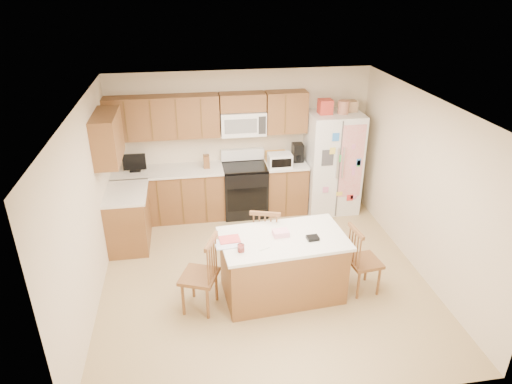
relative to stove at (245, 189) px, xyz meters
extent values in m
plane|color=tan|center=(0.00, -1.94, -0.47)|extent=(4.50, 4.50, 0.00)
cube|color=beige|center=(0.00, 0.31, 0.78)|extent=(4.50, 0.10, 2.50)
cube|color=beige|center=(0.00, -4.19, 0.78)|extent=(4.50, 0.10, 2.50)
cube|color=beige|center=(-2.25, -1.94, 0.78)|extent=(0.10, 4.50, 2.50)
cube|color=beige|center=(2.25, -1.94, 0.78)|extent=(0.10, 4.50, 2.50)
cube|color=white|center=(0.00, -1.94, 2.03)|extent=(4.50, 4.50, 0.04)
cube|color=brown|center=(-1.31, 0.01, -0.03)|extent=(1.87, 0.60, 0.88)
cube|color=brown|center=(0.74, 0.01, -0.03)|extent=(0.72, 0.60, 0.88)
cube|color=brown|center=(-1.95, -0.76, -0.03)|extent=(0.60, 0.95, 0.88)
cube|color=silver|center=(-1.31, 0.00, 0.43)|extent=(1.87, 0.64, 0.04)
cube|color=silver|center=(0.74, 0.00, 0.43)|extent=(0.72, 0.64, 0.04)
cube|color=silver|center=(-1.94, -0.76, 0.43)|extent=(0.64, 0.95, 0.04)
cube|color=brown|center=(-1.32, 0.15, 1.33)|extent=(1.85, 0.33, 0.70)
cube|color=brown|center=(0.75, 0.15, 1.33)|extent=(0.70, 0.33, 0.70)
cube|color=brown|center=(0.00, 0.15, 1.53)|extent=(0.76, 0.33, 0.29)
cube|color=brown|center=(-2.08, -0.76, 1.33)|extent=(0.33, 0.95, 0.70)
cube|color=#573C17|center=(-1.90, -0.02, 1.33)|extent=(0.02, 0.01, 0.66)
cube|color=#573C17|center=(-1.90, -0.29, -0.03)|extent=(0.02, 0.01, 0.84)
cube|color=#573C17|center=(-1.50, -0.02, 1.33)|extent=(0.02, 0.01, 0.66)
cube|color=#573C17|center=(-1.50, -0.29, -0.03)|extent=(0.02, 0.01, 0.84)
cube|color=#573C17|center=(-1.10, -0.02, 1.33)|extent=(0.02, 0.01, 0.66)
cube|color=#573C17|center=(-1.10, -0.29, -0.03)|extent=(0.02, 0.01, 0.84)
cube|color=#573C17|center=(-0.70, -0.02, 1.33)|extent=(0.01, 0.01, 0.66)
cube|color=#573C17|center=(-0.70, -0.29, -0.03)|extent=(0.01, 0.01, 0.84)
cube|color=#573C17|center=(0.70, -0.02, 1.33)|extent=(0.01, 0.01, 0.66)
cube|color=#573C17|center=(0.70, -0.29, -0.03)|extent=(0.01, 0.01, 0.84)
cube|color=white|center=(0.00, 0.12, 1.18)|extent=(0.76, 0.38, 0.40)
cube|color=slate|center=(-0.06, -0.07, 1.18)|extent=(0.54, 0.01, 0.24)
cube|color=#262626|center=(0.30, -0.07, 1.18)|extent=(0.12, 0.01, 0.30)
cube|color=brown|center=(-0.65, 0.01, 0.56)|extent=(0.10, 0.14, 0.22)
cube|color=black|center=(-1.85, 0.03, 0.46)|extent=(0.18, 0.12, 0.02)
cube|color=black|center=(-1.85, 0.03, 0.62)|extent=(0.38, 0.03, 0.28)
cube|color=orange|center=(0.58, 0.09, 0.54)|extent=(0.35, 0.22, 0.18)
cube|color=white|center=(0.60, -0.14, 0.56)|extent=(0.40, 0.28, 0.23)
cube|color=black|center=(0.60, -0.28, 0.56)|extent=(0.34, 0.01, 0.15)
cube|color=black|center=(0.96, 0.06, 0.61)|extent=(0.18, 0.22, 0.32)
cylinder|color=black|center=(0.96, -0.01, 0.54)|extent=(0.12, 0.12, 0.12)
cube|color=black|center=(0.00, -0.01, -0.03)|extent=(0.76, 0.64, 0.88)
cube|color=black|center=(0.00, -0.33, -0.05)|extent=(0.68, 0.01, 0.42)
cube|color=black|center=(0.00, -0.01, 0.43)|extent=(0.76, 0.64, 0.03)
cube|color=white|center=(0.00, 0.25, 0.56)|extent=(0.76, 0.10, 0.20)
cube|color=white|center=(1.57, -0.06, 0.43)|extent=(0.90, 0.75, 1.80)
cube|color=#4C4C4C|center=(1.57, -0.44, 0.43)|extent=(0.02, 0.01, 1.75)
cube|color=silver|center=(1.52, -0.47, 0.58)|extent=(0.02, 0.03, 0.55)
cube|color=silver|center=(1.62, -0.47, 0.58)|extent=(0.02, 0.03, 0.55)
cube|color=#3F3F44|center=(1.35, -0.44, 0.68)|extent=(0.20, 0.01, 0.28)
cube|color=#D84C59|center=(1.77, -0.44, 0.58)|extent=(0.42, 0.01, 1.30)
cube|color=red|center=(1.37, -0.06, 1.45)|extent=(0.22, 0.22, 0.24)
cylinder|color=#B67459|center=(1.67, -0.11, 1.44)|extent=(0.18, 0.18, 0.22)
cube|color=tan|center=(1.85, 0.02, 1.42)|extent=(0.18, 0.20, 0.18)
cube|color=brown|center=(0.18, -2.39, -0.05)|extent=(1.59, 0.97, 0.84)
cube|color=silver|center=(0.18, -2.39, 0.39)|extent=(1.68, 1.06, 0.04)
cylinder|color=red|center=(-0.40, -2.62, 0.44)|extent=(0.08, 0.08, 0.06)
cylinder|color=white|center=(-0.40, -2.62, 0.45)|extent=(0.09, 0.09, 0.09)
cube|color=#FDB7BC|center=(0.16, -2.33, 0.44)|extent=(0.21, 0.16, 0.07)
cube|color=black|center=(0.54, -2.49, 0.43)|extent=(0.16, 0.13, 0.04)
cube|color=white|center=(-0.55, -2.44, 0.41)|extent=(0.32, 0.26, 0.01)
cube|color=#D84C4C|center=(-0.51, -2.36, 0.43)|extent=(0.27, 0.22, 0.01)
cylinder|color=white|center=(-0.11, -2.63, 0.41)|extent=(0.13, 0.06, 0.01)
cube|color=brown|center=(-0.92, -2.51, 0.01)|extent=(0.57, 0.58, 0.05)
cylinder|color=brown|center=(-1.00, -2.28, -0.24)|extent=(0.04, 0.04, 0.46)
cylinder|color=brown|center=(-1.14, -2.62, -0.24)|extent=(0.04, 0.04, 0.46)
cylinder|color=brown|center=(-0.70, -2.39, -0.24)|extent=(0.04, 0.04, 0.46)
cylinder|color=brown|center=(-0.84, -2.73, -0.24)|extent=(0.04, 0.04, 0.46)
cylinder|color=brown|center=(-0.69, -2.42, 0.29)|extent=(0.02, 0.02, 0.52)
cylinder|color=brown|center=(-0.72, -2.50, 0.29)|extent=(0.02, 0.02, 0.52)
cylinder|color=brown|center=(-0.75, -2.57, 0.29)|extent=(0.02, 0.02, 0.52)
cylinder|color=brown|center=(-0.78, -2.65, 0.29)|extent=(0.02, 0.02, 0.52)
cylinder|color=brown|center=(-0.81, -2.72, 0.29)|extent=(0.02, 0.02, 0.52)
cube|color=brown|center=(-0.75, -2.57, 0.55)|extent=(0.20, 0.42, 0.05)
cube|color=brown|center=(0.07, -1.76, 0.00)|extent=(0.54, 0.53, 0.05)
cylinder|color=brown|center=(0.29, -1.67, -0.25)|extent=(0.04, 0.04, 0.45)
cylinder|color=brown|center=(-0.05, -1.56, -0.25)|extent=(0.04, 0.04, 0.45)
cylinder|color=brown|center=(0.20, -1.97, -0.25)|extent=(0.04, 0.04, 0.45)
cylinder|color=brown|center=(-0.14, -1.86, -0.25)|extent=(0.04, 0.04, 0.45)
cylinder|color=brown|center=(0.17, -1.98, 0.27)|extent=(0.02, 0.02, 0.50)
cylinder|color=brown|center=(0.10, -1.96, 0.27)|extent=(0.02, 0.02, 0.50)
cylinder|color=brown|center=(0.02, -1.94, 0.27)|extent=(0.02, 0.02, 0.50)
cylinder|color=brown|center=(-0.05, -1.91, 0.27)|extent=(0.02, 0.02, 0.50)
cylinder|color=brown|center=(-0.13, -1.89, 0.27)|extent=(0.02, 0.02, 0.50)
cube|color=brown|center=(0.02, -1.94, 0.52)|extent=(0.41, 0.16, 0.05)
cube|color=brown|center=(1.28, -2.47, -0.02)|extent=(0.45, 0.47, 0.05)
cylinder|color=brown|center=(1.45, -2.63, -0.26)|extent=(0.04, 0.04, 0.43)
cylinder|color=brown|center=(1.41, -2.29, -0.26)|extent=(0.04, 0.04, 0.43)
cylinder|color=brown|center=(1.15, -2.66, -0.26)|extent=(0.04, 0.04, 0.43)
cylinder|color=brown|center=(1.11, -2.32, -0.26)|extent=(0.04, 0.04, 0.43)
cylinder|color=brown|center=(1.13, -2.64, 0.24)|extent=(0.02, 0.02, 0.48)
cylinder|color=brown|center=(1.12, -2.57, 0.24)|extent=(0.02, 0.02, 0.48)
cylinder|color=brown|center=(1.11, -2.50, 0.24)|extent=(0.02, 0.02, 0.48)
cylinder|color=brown|center=(1.10, -2.42, 0.24)|extent=(0.02, 0.02, 0.48)
cylinder|color=brown|center=(1.09, -2.35, 0.24)|extent=(0.02, 0.02, 0.48)
cube|color=brown|center=(1.11, -2.50, 0.48)|extent=(0.09, 0.40, 0.05)
camera|label=1|loc=(-0.95, -7.28, 3.46)|focal=32.00mm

